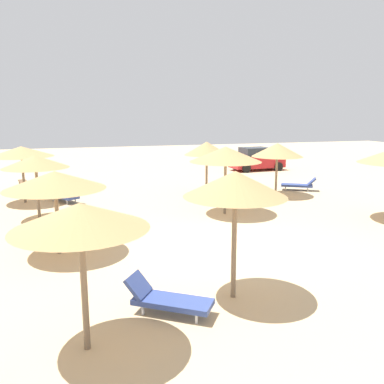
{
  "coord_description": "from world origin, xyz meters",
  "views": [
    {
      "loc": [
        -4.49,
        -11.7,
        4.24
      ],
      "look_at": [
        0.0,
        3.0,
        1.2
      ],
      "focal_mm": 37.44,
      "sensor_mm": 36.0,
      "label": 1
    }
  ],
  "objects_px": {
    "parasol_0": "(235,184)",
    "parasol_2": "(80,217)",
    "lounger_0": "(167,299)",
    "parasol_6": "(35,162)",
    "bench_0": "(23,184)",
    "parasol_1": "(21,152)",
    "parasol_5": "(55,180)",
    "parasol_4": "(207,149)",
    "lounger_1": "(66,196)",
    "lounger_3": "(299,185)",
    "parked_car": "(256,159)",
    "parasol_3": "(277,150)",
    "parasol_7": "(226,154)"
  },
  "relations": [
    {
      "from": "parasol_0",
      "to": "parasol_2",
      "type": "bearing_deg",
      "value": -160.8
    },
    {
      "from": "lounger_0",
      "to": "parasol_6",
      "type": "bearing_deg",
      "value": 109.04
    },
    {
      "from": "parasol_6",
      "to": "bench_0",
      "type": "bearing_deg",
      "value": 100.28
    },
    {
      "from": "parasol_1",
      "to": "parasol_5",
      "type": "distance_m",
      "value": 8.15
    },
    {
      "from": "parasol_4",
      "to": "bench_0",
      "type": "xyz_separation_m",
      "value": [
        -9.39,
        4.29,
        -2.09
      ]
    },
    {
      "from": "lounger_0",
      "to": "lounger_1",
      "type": "height_order",
      "value": "lounger_0"
    },
    {
      "from": "parasol_5",
      "to": "lounger_3",
      "type": "height_order",
      "value": "parasol_5"
    },
    {
      "from": "parasol_2",
      "to": "lounger_1",
      "type": "bearing_deg",
      "value": 91.85
    },
    {
      "from": "parasol_5",
      "to": "lounger_3",
      "type": "relative_size",
      "value": 1.55
    },
    {
      "from": "parasol_1",
      "to": "lounger_3",
      "type": "height_order",
      "value": "parasol_1"
    },
    {
      "from": "parasol_1",
      "to": "parasol_6",
      "type": "distance_m",
      "value": 3.61
    },
    {
      "from": "parasol_2",
      "to": "parasol_5",
      "type": "xyz_separation_m",
      "value": [
        -0.59,
        5.5,
        -0.22
      ]
    },
    {
      "from": "parasol_6",
      "to": "parasol_0",
      "type": "bearing_deg",
      "value": -61.33
    },
    {
      "from": "parasol_6",
      "to": "parasol_1",
      "type": "bearing_deg",
      "value": 103.82
    },
    {
      "from": "parasol_6",
      "to": "lounger_3",
      "type": "bearing_deg",
      "value": 9.8
    },
    {
      "from": "parasol_4",
      "to": "lounger_3",
      "type": "xyz_separation_m",
      "value": [
        5.33,
        -0.4,
        -2.11
      ]
    },
    {
      "from": "parasol_1",
      "to": "parasol_6",
      "type": "height_order",
      "value": "parasol_1"
    },
    {
      "from": "parasol_6",
      "to": "parked_car",
      "type": "xyz_separation_m",
      "value": [
        14.72,
        10.35,
        -1.52
      ]
    },
    {
      "from": "lounger_1",
      "to": "lounger_0",
      "type": "bearing_deg",
      "value": -80.05
    },
    {
      "from": "parasol_3",
      "to": "parasol_7",
      "type": "relative_size",
      "value": 0.9
    },
    {
      "from": "parasol_2",
      "to": "parasol_4",
      "type": "distance_m",
      "value": 14.34
    },
    {
      "from": "parasol_5",
      "to": "parasol_7",
      "type": "height_order",
      "value": "parasol_7"
    },
    {
      "from": "lounger_0",
      "to": "parked_car",
      "type": "height_order",
      "value": "parked_car"
    },
    {
      "from": "parasol_4",
      "to": "parasol_7",
      "type": "height_order",
      "value": "parasol_7"
    },
    {
      "from": "lounger_3",
      "to": "bench_0",
      "type": "height_order",
      "value": "lounger_3"
    },
    {
      "from": "parasol_2",
      "to": "lounger_0",
      "type": "height_order",
      "value": "parasol_2"
    },
    {
      "from": "parasol_1",
      "to": "parked_car",
      "type": "xyz_separation_m",
      "value": [
        15.58,
        6.85,
        -1.63
      ]
    },
    {
      "from": "parasol_0",
      "to": "bench_0",
      "type": "height_order",
      "value": "parasol_0"
    },
    {
      "from": "lounger_0",
      "to": "parasol_5",
      "type": "bearing_deg",
      "value": 116.27
    },
    {
      "from": "parasol_1",
      "to": "parasol_4",
      "type": "distance_m",
      "value": 9.01
    },
    {
      "from": "parasol_7",
      "to": "lounger_0",
      "type": "relative_size",
      "value": 1.6
    },
    {
      "from": "parasol_3",
      "to": "lounger_3",
      "type": "bearing_deg",
      "value": 23.19
    },
    {
      "from": "parasol_2",
      "to": "parasol_5",
      "type": "bearing_deg",
      "value": 96.09
    },
    {
      "from": "parasol_1",
      "to": "parasol_2",
      "type": "distance_m",
      "value": 13.66
    },
    {
      "from": "parasol_5",
      "to": "lounger_3",
      "type": "bearing_deg",
      "value": 28.32
    },
    {
      "from": "lounger_3",
      "to": "parasol_1",
      "type": "bearing_deg",
      "value": 175.29
    },
    {
      "from": "parasol_1",
      "to": "parasol_2",
      "type": "relative_size",
      "value": 1.07
    },
    {
      "from": "parasol_5",
      "to": "parked_car",
      "type": "xyz_separation_m",
      "value": [
        13.86,
        14.82,
        -1.45
      ]
    },
    {
      "from": "parasol_0",
      "to": "parasol_6",
      "type": "bearing_deg",
      "value": 118.67
    },
    {
      "from": "parasol_5",
      "to": "lounger_1",
      "type": "height_order",
      "value": "parasol_5"
    },
    {
      "from": "parasol_5",
      "to": "bench_0",
      "type": "relative_size",
      "value": 1.94
    },
    {
      "from": "parasol_4",
      "to": "parked_car",
      "type": "relative_size",
      "value": 0.68
    },
    {
      "from": "parasol_7",
      "to": "lounger_0",
      "type": "xyz_separation_m",
      "value": [
        -4.41,
        -7.76,
        -2.22
      ]
    },
    {
      "from": "lounger_0",
      "to": "parasol_3",
      "type": "bearing_deg",
      "value": 51.63
    },
    {
      "from": "parasol_0",
      "to": "parasol_1",
      "type": "bearing_deg",
      "value": 114.76
    },
    {
      "from": "parasol_4",
      "to": "parasol_5",
      "type": "bearing_deg",
      "value": -135.31
    },
    {
      "from": "parasol_5",
      "to": "parasol_6",
      "type": "bearing_deg",
      "value": 100.8
    },
    {
      "from": "parasol_0",
      "to": "parasol_7",
      "type": "height_order",
      "value": "parasol_0"
    },
    {
      "from": "lounger_1",
      "to": "parked_car",
      "type": "distance_m",
      "value": 15.56
    },
    {
      "from": "parasol_0",
      "to": "parasol_4",
      "type": "xyz_separation_m",
      "value": [
        3.31,
        11.51,
        -0.25
      ]
    }
  ]
}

